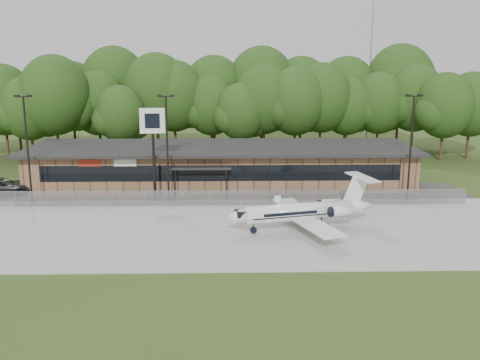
{
  "coord_description": "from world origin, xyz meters",
  "views": [
    {
      "loc": [
        0.71,
        -33.1,
        13.41
      ],
      "look_at": [
        1.72,
        12.0,
        3.17
      ],
      "focal_mm": 40.0,
      "sensor_mm": 36.0,
      "label": 1
    }
  ],
  "objects_px": {
    "terminal": "(222,165)",
    "pole_sign": "(153,131)",
    "business_jet": "(303,212)",
    "suv": "(2,187)"
  },
  "relations": [
    {
      "from": "suv",
      "to": "pole_sign",
      "type": "bearing_deg",
      "value": -117.34
    },
    {
      "from": "business_jet",
      "to": "pole_sign",
      "type": "height_order",
      "value": "pole_sign"
    },
    {
      "from": "terminal",
      "to": "pole_sign",
      "type": "distance_m",
      "value": 10.64
    },
    {
      "from": "terminal",
      "to": "business_jet",
      "type": "relative_size",
      "value": 3.28
    },
    {
      "from": "terminal",
      "to": "business_jet",
      "type": "bearing_deg",
      "value": -67.76
    },
    {
      "from": "suv",
      "to": "business_jet",
      "type": "bearing_deg",
      "value": -130.13
    },
    {
      "from": "business_jet",
      "to": "suv",
      "type": "bearing_deg",
      "value": 143.61
    },
    {
      "from": "terminal",
      "to": "suv",
      "type": "relative_size",
      "value": 6.41
    },
    {
      "from": "suv",
      "to": "pole_sign",
      "type": "relative_size",
      "value": 0.71
    },
    {
      "from": "business_jet",
      "to": "pole_sign",
      "type": "distance_m",
      "value": 16.82
    }
  ]
}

